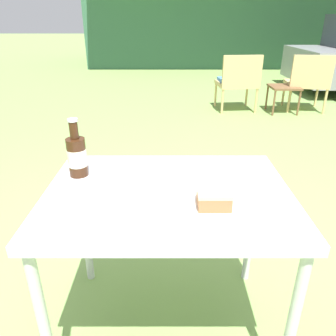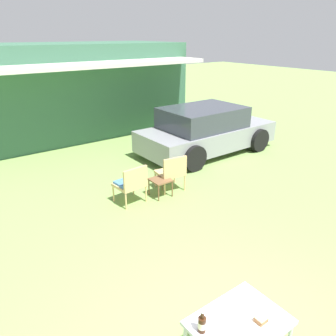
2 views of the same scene
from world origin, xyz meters
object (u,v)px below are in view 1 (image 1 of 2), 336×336
at_px(wicker_chair_plain, 308,80).
at_px(cake_on_plate, 210,202).
at_px(cola_bottle_near, 77,155).
at_px(garden_side_table, 284,90).
at_px(wicker_chair_cushioned, 238,80).
at_px(patio_table, 168,206).

distance_m(wicker_chair_plain, cake_on_plate, 4.55).
bearing_deg(cola_bottle_near, wicker_chair_plain, 56.63).
distance_m(garden_side_table, cola_bottle_near, 4.33).
height_order(wicker_chair_cushioned, patio_table, wicker_chair_cushioned).
height_order(garden_side_table, patio_table, patio_table).
xyz_separation_m(wicker_chair_plain, cola_bottle_near, (-2.51, -3.82, 0.35)).
xyz_separation_m(wicker_chair_cushioned, garden_side_table, (0.69, -0.10, -0.13)).
height_order(patio_table, cake_on_plate, cake_on_plate).
distance_m(garden_side_table, cake_on_plate, 4.34).
xyz_separation_m(wicker_chair_cushioned, cola_bottle_near, (-1.45, -3.84, 0.35)).
height_order(wicker_chair_cushioned, wicker_chair_plain, same).
distance_m(wicker_chair_cushioned, patio_table, 4.12).
height_order(wicker_chair_plain, cake_on_plate, wicker_chair_plain).
distance_m(patio_table, cake_on_plate, 0.22).
bearing_deg(garden_side_table, wicker_chair_cushioned, 171.60).
relative_size(wicker_chair_plain, patio_table, 0.89).
relative_size(wicker_chair_cushioned, cola_bottle_near, 3.43).
relative_size(garden_side_table, cake_on_plate, 1.99).
bearing_deg(patio_table, garden_side_table, 65.58).
bearing_deg(wicker_chair_plain, cake_on_plate, 72.01).
bearing_deg(cola_bottle_near, wicker_chair_cushioned, 69.30).
bearing_deg(wicker_chair_cushioned, wicker_chair_plain, 173.74).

